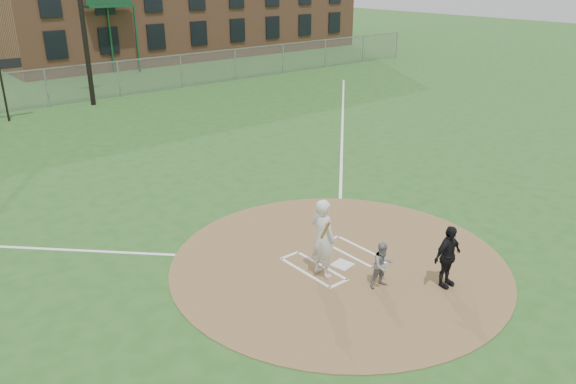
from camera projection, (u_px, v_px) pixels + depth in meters
ground at (339, 263)px, 14.08m from camera, size 140.00×140.00×0.00m
dirt_circle at (339, 262)px, 14.08m from camera, size 8.40×8.40×0.02m
home_plate at (342, 265)px, 13.92m from camera, size 0.53×0.53×0.03m
foul_line_first at (342, 128)px, 25.84m from camera, size 17.04×17.04×0.01m
catcher at (383, 265)px, 12.81m from camera, size 0.62×0.54×1.11m
umpire at (448, 257)px, 12.78m from camera, size 0.89×0.38×1.51m
batters_boxes at (334, 260)px, 14.18m from camera, size 2.08×1.88×0.01m
batter_at_plate at (323, 238)px, 13.15m from camera, size 0.71×1.05×1.95m
outfield_fence at (47, 88)px, 29.48m from camera, size 56.08×0.08×2.03m
scoreboard_sign at (0, 71)px, 26.20m from camera, size 2.00×0.10×2.93m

